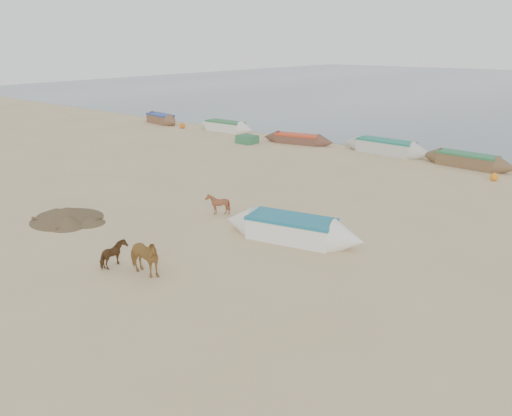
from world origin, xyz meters
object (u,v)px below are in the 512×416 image
(cow_adult, at_px, (143,257))
(near_canoe, at_px, (291,229))
(calf_right, at_px, (114,255))
(calf_front, at_px, (218,204))

(cow_adult, relative_size, near_canoe, 0.27)
(calf_right, distance_m, near_canoe, 6.67)
(cow_adult, distance_m, calf_right, 1.31)
(calf_right, bearing_deg, cow_adult, -114.82)
(cow_adult, distance_m, near_canoe, 5.95)
(calf_front, xyz_separation_m, calf_right, (1.03, -6.23, -0.03))
(near_canoe, bearing_deg, cow_adult, -122.38)
(cow_adult, bearing_deg, calf_right, 96.91)
(calf_front, relative_size, calf_right, 1.08)
(cow_adult, relative_size, calf_front, 1.63)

